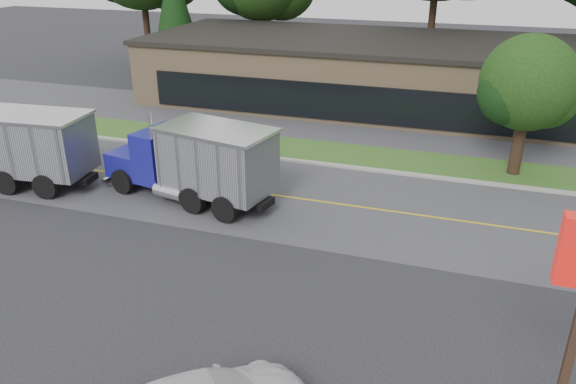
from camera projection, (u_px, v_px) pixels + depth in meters
name	position (u px, v px, depth m)	size (l,w,h in m)	color
ground	(172.00, 313.00, 16.72)	(140.00, 140.00, 0.00)	#3A3A40
road	(274.00, 195.00, 24.51)	(60.00, 8.00, 0.02)	slate
center_line	(274.00, 195.00, 24.51)	(60.00, 0.12, 0.01)	gold
curb	(302.00, 163.00, 28.15)	(60.00, 0.30, 0.12)	#9E9E99
grass_verge	(312.00, 151.00, 29.71)	(60.00, 3.40, 0.03)	#336021
far_parking	(335.00, 124.00, 34.04)	(60.00, 7.00, 0.02)	slate
strip_mall	(386.00, 74.00, 37.85)	(32.00, 12.00, 4.00)	tan
evergreen_left	(175.00, 8.00, 45.19)	(4.20, 4.20, 9.54)	#382619
tree_verge	(530.00, 87.00, 25.15)	(4.59, 4.32, 6.54)	#382619
dump_truck_red	(5.00, 146.00, 25.06)	(9.44, 3.43, 3.36)	black
dump_truck_blue	(197.00, 160.00, 23.39)	(8.04, 4.06, 3.36)	black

